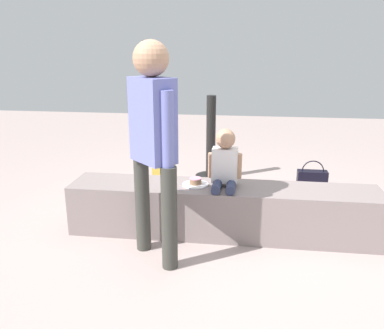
# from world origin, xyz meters

# --- Properties ---
(ground_plane) EXTENTS (12.00, 12.00, 0.00)m
(ground_plane) POSITION_xyz_m (0.00, 0.00, 0.00)
(ground_plane) COLOR #AB9792
(concrete_ledge) EXTENTS (2.58, 0.45, 0.42)m
(concrete_ledge) POSITION_xyz_m (0.00, 0.00, 0.21)
(concrete_ledge) COLOR gray
(concrete_ledge) RESTS_ON ground_plane
(child_seated) EXTENTS (0.28, 0.32, 0.48)m
(child_seated) POSITION_xyz_m (0.01, 0.00, 0.64)
(child_seated) COLOR #282F4C
(child_seated) RESTS_ON concrete_ledge
(adult_standing) EXTENTS (0.37, 0.37, 1.59)m
(adult_standing) POSITION_xyz_m (-0.47, -0.48, 0.96)
(adult_standing) COLOR #373732
(adult_standing) RESTS_ON ground_plane
(cake_plate) EXTENTS (0.22, 0.22, 0.07)m
(cake_plate) POSITION_xyz_m (-0.23, 0.00, 0.45)
(cake_plate) COLOR white
(cake_plate) RESTS_ON concrete_ledge
(gift_bag) EXTENTS (0.24, 0.09, 0.38)m
(gift_bag) POSITION_xyz_m (-0.70, 0.94, 0.17)
(gift_bag) COLOR gold
(gift_bag) RESTS_ON ground_plane
(railing_post) EXTENTS (0.36, 0.36, 1.00)m
(railing_post) POSITION_xyz_m (-0.23, 1.44, 0.37)
(railing_post) COLOR black
(railing_post) RESTS_ON ground_plane
(water_bottle_near_gift) EXTENTS (0.07, 0.07, 0.19)m
(water_bottle_near_gift) POSITION_xyz_m (-0.93, 0.80, 0.09)
(water_bottle_near_gift) COLOR silver
(water_bottle_near_gift) RESTS_ON ground_plane
(cake_box_white) EXTENTS (0.31, 0.31, 0.11)m
(cake_box_white) POSITION_xyz_m (-0.81, 0.47, 0.05)
(cake_box_white) COLOR white
(cake_box_white) RESTS_ON ground_plane
(handbag_black_leather) EXTENTS (0.32, 0.12, 0.37)m
(handbag_black_leather) POSITION_xyz_m (0.91, 1.10, 0.13)
(handbag_black_leather) COLOR black
(handbag_black_leather) RESTS_ON ground_plane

